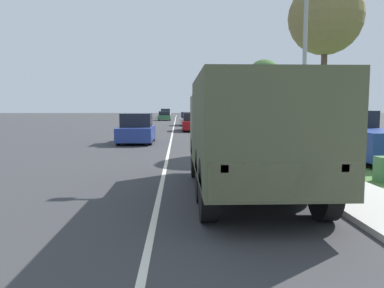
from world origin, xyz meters
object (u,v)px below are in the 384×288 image
object	(u,v)px
military_truck	(247,130)
car_fourth_ahead	(165,116)
car_second_ahead	(193,123)
car_farthest_ahead	(166,114)
pickup_truck	(359,137)
lamp_post	(298,52)
car_nearest_ahead	(137,130)
car_third_ahead	(188,119)

from	to	relation	value
military_truck	car_fourth_ahead	xyz separation A→B (m)	(-3.72, 49.53, -0.91)
car_second_ahead	car_fourth_ahead	xyz separation A→B (m)	(-3.37, 25.46, -0.07)
car_farthest_ahead	pickup_truck	xyz separation A→B (m)	(9.55, -55.70, 0.13)
car_second_ahead	lamp_post	distance (m)	20.43
car_fourth_ahead	car_farthest_ahead	size ratio (longest dim) A/B	0.97
military_truck	car_nearest_ahead	bearing A→B (deg)	107.16
car_third_ahead	car_farthest_ahead	xyz separation A→B (m)	(-3.50, 27.91, 0.09)
car_third_ahead	car_farthest_ahead	distance (m)	28.13
military_truck	lamp_post	bearing A→B (deg)	58.99
lamp_post	military_truck	bearing A→B (deg)	-121.01
car_second_ahead	car_third_ahead	size ratio (longest dim) A/B	1.00
military_truck	lamp_post	xyz separation A→B (m)	(2.46, 4.09, 2.38)
pickup_truck	car_second_ahead	bearing A→B (deg)	108.17
car_third_ahead	car_fourth_ahead	xyz separation A→B (m)	(-3.26, 15.77, -0.04)
pickup_truck	military_truck	bearing A→B (deg)	-133.17
car_farthest_ahead	car_fourth_ahead	bearing A→B (deg)	-88.88
car_fourth_ahead	pickup_truck	size ratio (longest dim) A/B	0.77
military_truck	car_nearest_ahead	world-z (taller)	military_truck
car_third_ahead	lamp_post	distance (m)	29.98
military_truck	car_second_ahead	bearing A→B (deg)	90.83
car_third_ahead	pickup_truck	distance (m)	28.44
car_nearest_ahead	car_farthest_ahead	xyz separation A→B (m)	(0.06, 48.67, 0.01)
car_farthest_ahead	military_truck	bearing A→B (deg)	-86.33
car_fourth_ahead	car_nearest_ahead	bearing A→B (deg)	-90.47
car_second_ahead	pickup_truck	world-z (taller)	pickup_truck
car_second_ahead	pickup_truck	distance (m)	19.06
car_farthest_ahead	car_third_ahead	bearing A→B (deg)	-82.85
car_farthest_ahead	car_second_ahead	bearing A→B (deg)	-84.52
car_third_ahead	pickup_truck	xyz separation A→B (m)	(6.05, -27.79, 0.22)
car_third_ahead	car_fourth_ahead	bearing A→B (deg)	101.69
car_third_ahead	pickup_truck	bearing A→B (deg)	-77.72
military_truck	car_fourth_ahead	bearing A→B (deg)	94.29
car_fourth_ahead	car_farthest_ahead	world-z (taller)	car_farthest_ahead
car_third_ahead	car_farthest_ahead	size ratio (longest dim) A/B	1.14
car_fourth_ahead	lamp_post	size ratio (longest dim) A/B	0.65
military_truck	car_fourth_ahead	size ratio (longest dim) A/B	1.60
car_second_ahead	lamp_post	size ratio (longest dim) A/B	0.77
car_third_ahead	car_nearest_ahead	bearing A→B (deg)	-99.73
car_fourth_ahead	pickup_truck	world-z (taller)	pickup_truck
lamp_post	car_nearest_ahead	bearing A→B (deg)	126.01
car_nearest_ahead	car_third_ahead	size ratio (longest dim) A/B	0.81
car_nearest_ahead	car_second_ahead	xyz separation A→B (m)	(3.67, 11.07, -0.05)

